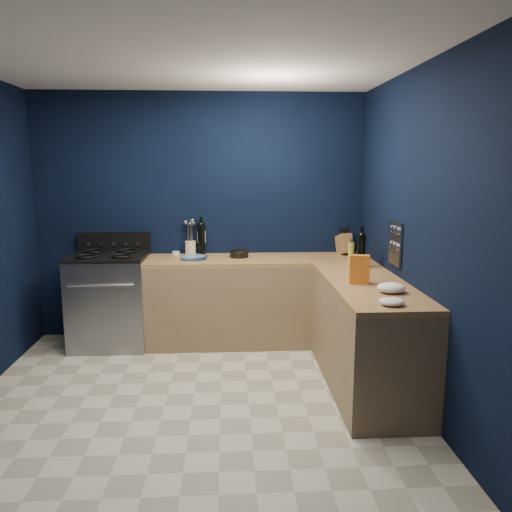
{
  "coord_description": "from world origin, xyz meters",
  "views": [
    {
      "loc": [
        0.29,
        -3.69,
        1.86
      ],
      "look_at": [
        0.55,
        1.0,
        1.0
      ],
      "focal_mm": 35.45,
      "sensor_mm": 36.0,
      "label": 1
    }
  ],
  "objects": [
    {
      "name": "floor",
      "position": [
        0.0,
        0.0,
        -0.01
      ],
      "size": [
        3.5,
        3.5,
        0.02
      ],
      "primitive_type": "cube",
      "color": "#B8B3A0",
      "rests_on": "ground"
    },
    {
      "name": "wall_front",
      "position": [
        0.0,
        -1.76,
        1.3
      ],
      "size": [
        3.5,
        0.02,
        2.6
      ],
      "primitive_type": "cube",
      "color": "black",
      "rests_on": "ground"
    },
    {
      "name": "spice_jar_far",
      "position": [
        1.43,
        0.59,
        0.94
      ],
      "size": [
        0.05,
        0.05,
        0.08
      ],
      "primitive_type": "cylinder",
      "rotation": [
        0.0,
        0.0,
        0.42
      ],
      "color": "olive",
      "rests_on": "top_right"
    },
    {
      "name": "spice_panel",
      "position": [
        1.74,
        0.55,
        1.18
      ],
      "size": [
        0.02,
        0.28,
        0.38
      ],
      "primitive_type": "cube",
      "color": "gray",
      "rests_on": "wall_right"
    },
    {
      "name": "oil_bottle",
      "position": [
        1.43,
        0.86,
        1.02
      ],
      "size": [
        0.07,
        0.07,
        0.24
      ],
      "primitive_type": "cylinder",
      "rotation": [
        0.0,
        0.0,
        0.2
      ],
      "color": "#97A536",
      "rests_on": "top_right"
    },
    {
      "name": "wall_outlet",
      "position": [
        0.0,
        1.74,
        1.08
      ],
      "size": [
        0.09,
        0.02,
        0.13
      ],
      "primitive_type": "cube",
      "color": "white",
      "rests_on": "wall_back"
    },
    {
      "name": "gas_range",
      "position": [
        -0.93,
        1.42,
        0.46
      ],
      "size": [
        0.76,
        0.66,
        0.92
      ],
      "primitive_type": "cube",
      "color": "gray",
      "rests_on": "floor"
    },
    {
      "name": "towel_front",
      "position": [
        1.51,
        -0.05,
        0.94
      ],
      "size": [
        0.23,
        0.2,
        0.08
      ],
      "primitive_type": "ellipsoid",
      "rotation": [
        0.0,
        0.0,
        -0.07
      ],
      "color": "white",
      "rests_on": "top_right"
    },
    {
      "name": "wall_right",
      "position": [
        1.76,
        0.0,
        1.3
      ],
      "size": [
        0.02,
        3.5,
        2.6
      ],
      "primitive_type": "cube",
      "color": "black",
      "rests_on": "ground"
    },
    {
      "name": "oven_door",
      "position": [
        -0.93,
        1.1,
        0.45
      ],
      "size": [
        0.59,
        0.02,
        0.42
      ],
      "primitive_type": "cube",
      "color": "black",
      "rests_on": "gas_range"
    },
    {
      "name": "towel_end",
      "position": [
        1.41,
        -0.39,
        0.93
      ],
      "size": [
        0.19,
        0.17,
        0.05
      ],
      "primitive_type": "ellipsoid",
      "rotation": [
        0.0,
        0.0,
        -0.09
      ],
      "color": "white",
      "rests_on": "top_right"
    },
    {
      "name": "wine_bottle_right",
      "position": [
        1.53,
        0.91,
        1.05
      ],
      "size": [
        0.08,
        0.08,
        0.31
      ],
      "primitive_type": "cylinder",
      "rotation": [
        0.0,
        0.0,
        -0.05
      ],
      "color": "black",
      "rests_on": "top_right"
    },
    {
      "name": "cab_back",
      "position": [
        0.6,
        1.44,
        0.43
      ],
      "size": [
        2.3,
        0.63,
        0.86
      ],
      "primitive_type": "cube",
      "color": "#836B4D",
      "rests_on": "floor"
    },
    {
      "name": "lemon_basket",
      "position": [
        0.4,
        1.49,
        0.94
      ],
      "size": [
        0.25,
        0.25,
        0.07
      ],
      "primitive_type": "cylinder",
      "rotation": [
        0.0,
        0.0,
        0.36
      ],
      "color": "black",
      "rests_on": "top_back"
    },
    {
      "name": "spice_jar_near",
      "position": [
        1.42,
        0.54,
        0.95
      ],
      "size": [
        0.06,
        0.06,
        0.1
      ],
      "primitive_type": "cylinder",
      "rotation": [
        0.0,
        0.0,
        -0.31
      ],
      "color": "olive",
      "rests_on": "top_right"
    },
    {
      "name": "ceiling",
      "position": [
        0.0,
        0.0,
        2.61
      ],
      "size": [
        3.5,
        3.5,
        0.02
      ],
      "primitive_type": "cube",
      "color": "silver",
      "rests_on": "ground"
    },
    {
      "name": "plate_stack",
      "position": [
        -0.07,
        1.41,
        0.92
      ],
      "size": [
        0.32,
        0.32,
        0.03
      ],
      "primitive_type": "cylinder",
      "rotation": [
        0.0,
        0.0,
        -0.3
      ],
      "color": "teal",
      "rests_on": "top_back"
    },
    {
      "name": "wine_bottle_back",
      "position": [
        0.0,
        1.69,
        1.06
      ],
      "size": [
        0.11,
        0.11,
        0.33
      ],
      "primitive_type": "cylinder",
      "rotation": [
        0.0,
        0.0,
        0.42
      ],
      "color": "black",
      "rests_on": "top_back"
    },
    {
      "name": "wall_back",
      "position": [
        0.0,
        1.76,
        1.3
      ],
      "size": [
        3.5,
        0.02,
        2.6
      ],
      "primitive_type": "cube",
      "color": "black",
      "rests_on": "ground"
    },
    {
      "name": "top_right",
      "position": [
        1.44,
        0.29,
        0.88
      ],
      "size": [
        0.63,
        1.67,
        0.04
      ],
      "primitive_type": "cube",
      "color": "brown",
      "rests_on": "cab_right"
    },
    {
      "name": "ramekin",
      "position": [
        -0.27,
        1.69,
        0.92
      ],
      "size": [
        0.11,
        0.11,
        0.03
      ],
      "primitive_type": "cylinder",
      "rotation": [
        0.0,
        0.0,
        0.35
      ],
      "color": "white",
      "rests_on": "top_back"
    },
    {
      "name": "cab_right",
      "position": [
        1.44,
        0.29,
        0.43
      ],
      "size": [
        0.63,
        1.67,
        0.86
      ],
      "primitive_type": "cube",
      "color": "#836B4D",
      "rests_on": "floor"
    },
    {
      "name": "utensil_crock",
      "position": [
        -0.12,
        1.69,
        0.97
      ],
      "size": [
        0.15,
        0.15,
        0.14
      ],
      "primitive_type": "cylinder",
      "rotation": [
        0.0,
        0.0,
        -0.34
      ],
      "color": "#F9E8CC",
      "rests_on": "top_back"
    },
    {
      "name": "crouton_bag",
      "position": [
        1.35,
        0.26,
        1.02
      ],
      "size": [
        0.17,
        0.1,
        0.23
      ],
      "primitive_type": "cube",
      "rotation": [
        0.0,
        0.0,
        -0.14
      ],
      "color": "#A92D08",
      "rests_on": "top_right"
    },
    {
      "name": "backguard",
      "position": [
        -0.93,
        1.72,
        1.04
      ],
      "size": [
        0.76,
        0.06,
        0.2
      ],
      "primitive_type": "cube",
      "color": "black",
      "rests_on": "gas_range"
    },
    {
      "name": "cooktop",
      "position": [
        -0.93,
        1.42,
        0.94
      ],
      "size": [
        0.76,
        0.66,
        0.03
      ],
      "primitive_type": "cube",
      "color": "black",
      "rests_on": "gas_range"
    },
    {
      "name": "top_back",
      "position": [
        0.6,
        1.44,
        0.88
      ],
      "size": [
        2.3,
        0.63,
        0.04
      ],
      "primitive_type": "cube",
      "color": "brown",
      "rests_on": "cab_back"
    },
    {
      "name": "knife_block",
      "position": [
        1.54,
        1.62,
        1.0
      ],
      "size": [
        0.17,
        0.27,
        0.26
      ],
      "primitive_type": "cube",
      "rotation": [
        -0.31,
        0.0,
        0.23
      ],
      "color": "brown",
      "rests_on": "top_back"
    }
  ]
}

